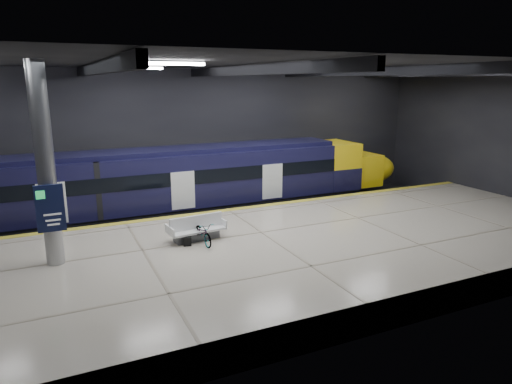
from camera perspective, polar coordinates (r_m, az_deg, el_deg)
ground at (r=20.57m, az=-0.51°, el=-7.12°), size 30.00×30.00×0.00m
room_shell at (r=19.30m, az=-0.55°, el=8.97°), size 30.10×16.10×8.05m
platform at (r=18.28m, az=2.75°, el=-8.03°), size 30.00×11.00×1.10m
safety_strip at (r=22.63m, az=-3.39°, el=-2.24°), size 30.00×0.40×0.01m
rails at (r=25.40m, az=-5.64°, el=-2.91°), size 30.00×1.52×0.16m
train at (r=24.09m, az=-12.79°, el=0.77°), size 29.40×2.84×3.79m
bench at (r=18.49m, az=-7.45°, el=-4.88°), size 2.39×1.19×1.02m
bicycle at (r=18.01m, az=-6.77°, el=-5.07°), size 0.76×1.75×0.89m
pannier_bag at (r=17.93m, az=-8.57°, el=-6.13°), size 0.34×0.26×0.35m
info_column at (r=16.74m, az=-24.78°, el=2.63°), size 0.90×0.78×6.90m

